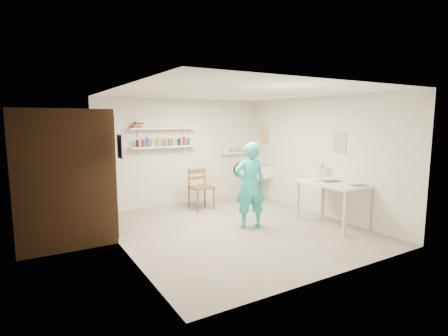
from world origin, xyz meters
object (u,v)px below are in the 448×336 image
wooden_chair (201,187)px  belfast_sink (258,171)px  wall_clock (241,170)px  work_table (332,204)px  man (250,185)px  desk_lamp (321,167)px

wooden_chair → belfast_sink: bearing=3.3°
wall_clock → work_table: 1.80m
belfast_sink → wall_clock: bearing=-134.8°
man → work_table: bearing=171.9°
man → wooden_chair: 1.61m
wooden_chair → man: bearing=-86.9°
wooden_chair → work_table: (1.55, -2.24, -0.09)m
belfast_sink → wall_clock: wall_clock is taller
wooden_chair → work_table: wooden_chair is taller
man → wall_clock: bearing=-54.7°
desk_lamp → wooden_chair: bearing=134.8°
belfast_sink → work_table: 2.46m
belfast_sink → wall_clock: 2.23m
man → work_table: man is taller
belfast_sink → man: size_ratio=0.39×
belfast_sink → man: bearing=-130.0°
belfast_sink → desk_lamp: desk_lamp is taller
wooden_chair → desk_lamp: size_ratio=6.56×
belfast_sink → wooden_chair: (-1.66, -0.19, -0.21)m
work_table → wooden_chair: bearing=124.7°
work_table → wall_clock: bearing=148.8°
wall_clock → desk_lamp: size_ratio=1.85×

